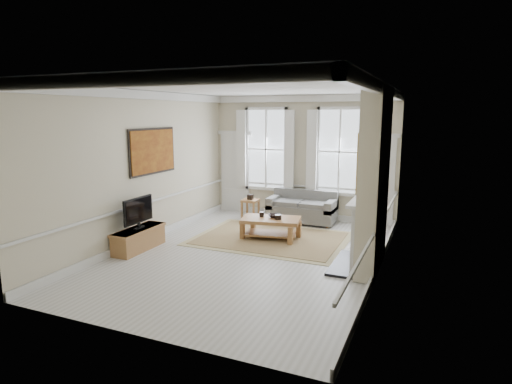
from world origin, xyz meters
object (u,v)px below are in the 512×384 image
at_px(side_table, 250,203).
at_px(coffee_table, 271,221).
at_px(sofa, 303,209).
at_px(tv_stand, 139,239).

distance_m(side_table, coffee_table, 2.09).
distance_m(sofa, coffee_table, 1.87).
bearing_deg(sofa, side_table, -172.33).
xyz_separation_m(sofa, coffee_table, (-0.20, -1.86, 0.06)).
relative_size(sofa, tv_stand, 1.36).
bearing_deg(tv_stand, sofa, 55.85).
bearing_deg(coffee_table, side_table, 115.99).
bearing_deg(tv_stand, side_table, 73.17).
bearing_deg(coffee_table, tv_stand, -152.31).
distance_m(sofa, tv_stand, 4.51).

